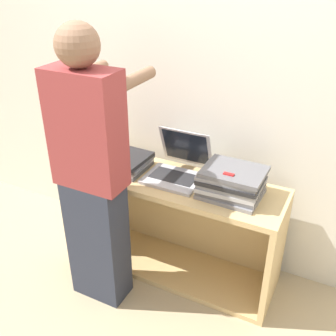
{
  "coord_description": "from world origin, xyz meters",
  "views": [
    {
      "loc": [
        0.93,
        -1.69,
        1.97
      ],
      "look_at": [
        0.0,
        0.16,
        0.84
      ],
      "focal_mm": 42.0,
      "sensor_mm": 36.0,
      "label": 1
    }
  ],
  "objects_px": {
    "laptop_open": "(177,168)",
    "laptop_stack_right": "(231,182)",
    "laptop_stack_left": "(121,161)",
    "person": "(92,177)"
  },
  "relations": [
    {
      "from": "person",
      "to": "laptop_open",
      "type": "bearing_deg",
      "value": 55.66
    },
    {
      "from": "laptop_open",
      "to": "laptop_stack_right",
      "type": "relative_size",
      "value": 1.03
    },
    {
      "from": "laptop_stack_left",
      "to": "person",
      "type": "height_order",
      "value": "person"
    },
    {
      "from": "laptop_stack_right",
      "to": "laptop_open",
      "type": "bearing_deg",
      "value": 170.49
    },
    {
      "from": "laptop_open",
      "to": "laptop_stack_left",
      "type": "bearing_deg",
      "value": -170.29
    },
    {
      "from": "laptop_open",
      "to": "laptop_stack_right",
      "type": "bearing_deg",
      "value": -9.51
    },
    {
      "from": "laptop_stack_left",
      "to": "person",
      "type": "relative_size",
      "value": 0.22
    },
    {
      "from": "laptop_open",
      "to": "laptop_stack_left",
      "type": "height_order",
      "value": "laptop_open"
    },
    {
      "from": "laptop_open",
      "to": "laptop_stack_left",
      "type": "distance_m",
      "value": 0.39
    },
    {
      "from": "person",
      "to": "laptop_stack_left",
      "type": "bearing_deg",
      "value": 99.56
    }
  ]
}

